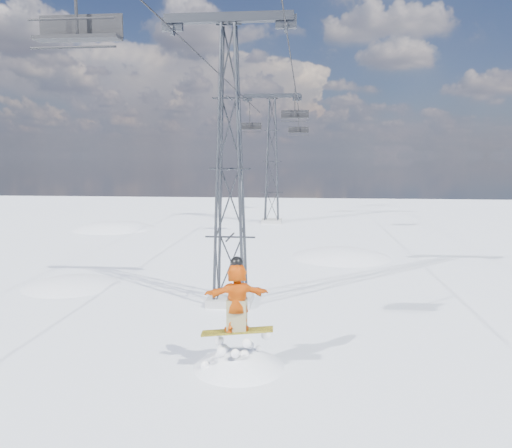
% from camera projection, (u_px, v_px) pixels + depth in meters
% --- Properties ---
extents(ground, '(120.00, 120.00, 0.00)m').
position_uv_depth(ground, '(153.00, 393.00, 12.76)').
color(ground, white).
rests_on(ground, ground).
extents(snow_terrain, '(39.00, 37.00, 22.00)m').
position_uv_depth(snow_terrain, '(182.00, 377.00, 35.47)').
color(snow_terrain, white).
rests_on(snow_terrain, ground).
extents(lift_tower_near, '(5.20, 1.80, 11.43)m').
position_uv_depth(lift_tower_near, '(230.00, 170.00, 19.83)').
color(lift_tower_near, '#999999').
rests_on(lift_tower_near, ground).
extents(lift_tower_far, '(5.20, 1.80, 11.43)m').
position_uv_depth(lift_tower_far, '(272.00, 162.00, 44.48)').
color(lift_tower_far, '#999999').
rests_on(lift_tower_far, ground).
extents(haul_cables, '(4.46, 51.00, 0.06)m').
position_uv_depth(haul_cables, '(257.00, 76.00, 30.44)').
color(haul_cables, black).
rests_on(haul_cables, ground).
extents(snowboarder_jump, '(4.40, 4.40, 7.24)m').
position_uv_depth(snowboarder_jump, '(239.00, 419.00, 14.52)').
color(snowboarder_jump, white).
rests_on(snowboarder_jump, ground).
extents(lift_chair_near, '(1.99, 0.57, 2.46)m').
position_uv_depth(lift_chair_near, '(78.00, 29.00, 11.37)').
color(lift_chair_near, black).
rests_on(lift_chair_near, ground).
extents(lift_chair_mid, '(1.97, 0.57, 2.44)m').
position_uv_depth(lift_chair_mid, '(295.00, 115.00, 35.38)').
color(lift_chair_mid, black).
rests_on(lift_chair_mid, ground).
extents(lift_chair_far, '(2.17, 0.62, 2.69)m').
position_uv_depth(lift_chair_far, '(250.00, 127.00, 46.28)').
color(lift_chair_far, black).
rests_on(lift_chair_far, ground).
extents(lift_chair_extra, '(2.18, 0.63, 2.70)m').
position_uv_depth(lift_chair_extra, '(298.00, 130.00, 52.66)').
color(lift_chair_extra, black).
rests_on(lift_chair_extra, ground).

